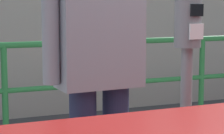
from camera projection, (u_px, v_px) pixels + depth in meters
parking_meter at (187, 51)px, 2.69m from camera, size 0.16×0.17×1.50m
pedestrian_at_meter at (99, 60)px, 2.48m from camera, size 0.64×0.54×1.79m
background_railing at (112, 66)px, 4.65m from camera, size 24.06×0.06×0.99m
backdrop_wall at (63, 19)px, 6.23m from camera, size 32.00×0.50×2.55m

